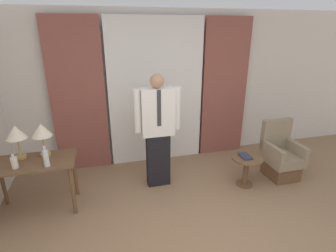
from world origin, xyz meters
The scene contains 13 objects.
wall_back centered at (0.00, 2.83, 1.35)m, with size 10.00×0.06×2.70m.
curtain_sheer_center centered at (0.00, 2.70, 1.29)m, with size 1.69×0.06×2.58m.
curtain_drape_left centered at (-1.33, 2.70, 1.29)m, with size 0.88×0.06×2.58m.
curtain_drape_right centered at (1.33, 2.70, 1.29)m, with size 0.88×0.06×2.58m.
desk centered at (-1.92, 1.63, 0.62)m, with size 1.08×0.58×0.74m.
table_lamp_left centered at (-2.07, 1.77, 1.10)m, with size 0.26×0.26×0.46m.
table_lamp_right centered at (-1.76, 1.77, 1.10)m, with size 0.26×0.26×0.46m.
bottle_near_edge centered at (-2.07, 1.49, 0.82)m, with size 0.08×0.08×0.19m.
bottle_by_lamp centered at (-1.69, 1.44, 0.86)m, with size 0.07×0.07×0.28m.
person centered at (-0.17, 1.84, 0.96)m, with size 0.71×0.23×1.78m.
armchair centered at (1.87, 1.56, 0.35)m, with size 0.53×0.58×0.95m.
side_table centered at (1.16, 1.44, 0.33)m, with size 0.48×0.48×0.49m.
book centered at (1.14, 1.46, 0.50)m, with size 0.14×0.23×0.03m.
Camera 1 is at (-0.96, -1.77, 2.38)m, focal length 28.00 mm.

